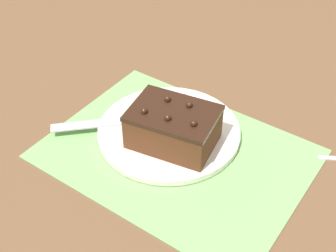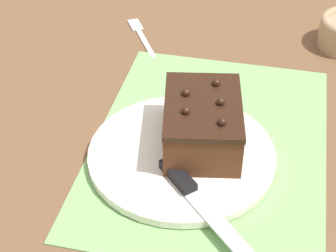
# 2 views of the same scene
# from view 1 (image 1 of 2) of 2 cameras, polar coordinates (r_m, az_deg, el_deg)

# --- Properties ---
(ground_plane) EXTENTS (3.00, 3.00, 0.00)m
(ground_plane) POSITION_cam_1_polar(r_m,az_deg,el_deg) (0.86, 1.03, -3.45)
(ground_plane) COLOR brown
(placemat_woven) EXTENTS (0.46, 0.34, 0.00)m
(placemat_woven) POSITION_cam_1_polar(r_m,az_deg,el_deg) (0.85, 1.03, -3.35)
(placemat_woven) COLOR #7AB266
(placemat_woven) RESTS_ON ground_plane
(cake_plate) EXTENTS (0.27, 0.27, 0.01)m
(cake_plate) POSITION_cam_1_polar(r_m,az_deg,el_deg) (0.89, 0.11, -0.65)
(cake_plate) COLOR white
(cake_plate) RESTS_ON placemat_woven
(chocolate_cake) EXTENTS (0.17, 0.13, 0.08)m
(chocolate_cake) POSITION_cam_1_polar(r_m,az_deg,el_deg) (0.83, 0.65, -0.07)
(chocolate_cake) COLOR #512D19
(chocolate_cake) RESTS_ON cake_plate
(serving_knife) EXTENTS (0.16, 0.16, 0.01)m
(serving_knife) POSITION_cam_1_polar(r_m,az_deg,el_deg) (0.90, -5.32, 0.81)
(serving_knife) COLOR black
(serving_knife) RESTS_ON cake_plate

